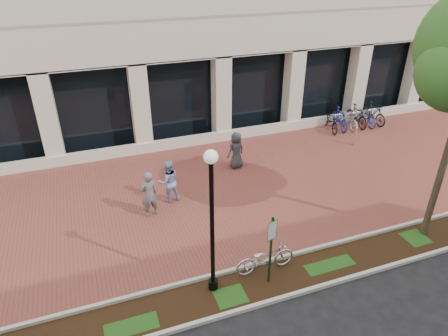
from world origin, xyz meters
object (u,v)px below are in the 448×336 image
object	(u,v)px
pedestrian_mid	(168,181)
lamppost	(212,217)
locked_bicycle	(265,258)
pedestrian_left	(149,194)
parking_sign	(271,242)
bollard	(355,136)
bike_rack_cluster	(352,117)
pedestrian_right	(236,150)

from	to	relation	value
pedestrian_mid	lamppost	bearing A→B (deg)	86.05
lamppost	pedestrian_mid	distance (m)	5.20
locked_bicycle	pedestrian_left	world-z (taller)	pedestrian_left
locked_bicycle	pedestrian_mid	world-z (taller)	pedestrian_mid
parking_sign	pedestrian_mid	size ratio (longest dim) A/B	1.35
lamppost	bollard	xyz separation A→B (m)	(9.70, 6.65, -2.00)
pedestrian_left	bollard	distance (m)	10.95
lamppost	pedestrian_left	bearing A→B (deg)	103.04
parking_sign	locked_bicycle	size ratio (longest dim) A/B	1.24
parking_sign	bollard	world-z (taller)	parking_sign
locked_bicycle	pedestrian_mid	xyz separation A→B (m)	(-1.81, 4.77, 0.37)
bollard	bike_rack_cluster	bearing A→B (deg)	58.00
locked_bicycle	pedestrian_left	size ratio (longest dim) A/B	1.05
locked_bicycle	bike_rack_cluster	world-z (taller)	bike_rack_cluster
locked_bicycle	pedestrian_mid	bearing A→B (deg)	20.90
parking_sign	bollard	xyz separation A→B (m)	(8.09, 6.99, -0.98)
parking_sign	pedestrian_right	bearing A→B (deg)	57.84
pedestrian_right	bike_rack_cluster	size ratio (longest dim) A/B	0.46
pedestrian_left	bollard	bearing A→B (deg)	179.17
lamppost	pedestrian_left	xyz separation A→B (m)	(-0.98, 4.22, -1.61)
lamppost	locked_bicycle	world-z (taller)	lamppost
lamppost	pedestrian_left	world-z (taller)	lamppost
bike_rack_cluster	parking_sign	bearing A→B (deg)	-129.95
parking_sign	bike_rack_cluster	bearing A→B (deg)	25.76
pedestrian_left	lamppost	bearing A→B (deg)	89.35
lamppost	bike_rack_cluster	size ratio (longest dim) A/B	1.23
parking_sign	pedestrian_right	world-z (taller)	parking_sign
locked_bicycle	bollard	size ratio (longest dim) A/B	1.88
bike_rack_cluster	pedestrian_left	bearing A→B (deg)	-153.30
lamppost	pedestrian_mid	world-z (taller)	lamppost
lamppost	pedestrian_left	distance (m)	4.62
pedestrian_left	pedestrian_right	world-z (taller)	pedestrian_left
parking_sign	bike_rack_cluster	size ratio (longest dim) A/B	0.64
locked_bicycle	pedestrian_right	world-z (taller)	pedestrian_right
parking_sign	bike_rack_cluster	xyz separation A→B (m)	(9.39, 9.06, -0.94)
pedestrian_mid	pedestrian_left	bearing A→B (deg)	34.26
locked_bicycle	parking_sign	bearing A→B (deg)	168.81
bollard	bike_rack_cluster	world-z (taller)	bike_rack_cluster
lamppost	pedestrian_left	size ratio (longest dim) A/B	2.48
pedestrian_right	pedestrian_left	bearing A→B (deg)	12.70
parking_sign	pedestrian_left	xyz separation A→B (m)	(-2.58, 4.55, -0.59)
pedestrian_left	pedestrian_mid	bearing A→B (deg)	-154.31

